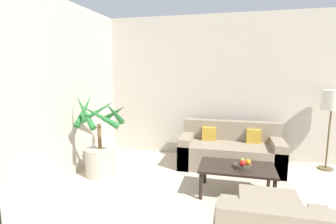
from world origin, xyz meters
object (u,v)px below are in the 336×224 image
floor_lamp (332,104)px  orange_fruit (248,162)px  sofa_loveseat (230,152)px  coffee_table (237,170)px  ottoman (268,213)px  apple_red (243,163)px  fruit_bowl (242,166)px  apple_green (242,161)px  potted_palm (100,148)px

floor_lamp → orange_fruit: bearing=-135.8°
orange_fruit → sofa_loveseat: bearing=102.5°
sofa_loveseat → coffee_table: size_ratio=1.74×
floor_lamp → ottoman: (-1.18, -2.04, -0.95)m
apple_red → ottoman: (0.25, -0.65, -0.30)m
apple_red → ottoman: apple_red is taller
apple_red → ottoman: 0.76m
ottoman → coffee_table: bearing=113.8°
coffee_table → fruit_bowl: fruit_bowl is taller
ottoman → apple_green: bearing=108.3°
coffee_table → apple_green: 0.15m
potted_palm → apple_green: size_ratio=19.47×
fruit_bowl → apple_red: bearing=-92.7°
apple_green → potted_palm: bearing=176.6°
floor_lamp → apple_red: floor_lamp is taller
apple_red → sofa_loveseat: bearing=98.3°
floor_lamp → fruit_bowl: size_ratio=5.85×
floor_lamp → potted_palm: bearing=-162.3°
potted_palm → apple_green: potted_palm is taller
orange_fruit → apple_red: bearing=-136.8°
sofa_loveseat → ottoman: (0.42, -1.77, -0.09)m
apple_red → apple_green: (-0.00, 0.11, -0.01)m
potted_palm → floor_lamp: bearing=17.7°
coffee_table → fruit_bowl: (0.07, -0.01, 0.07)m
floor_lamp → coffee_table: bearing=-138.9°
sofa_loveseat → apple_red: 1.15m
coffee_table → fruit_bowl: 0.10m
orange_fruit → ottoman: size_ratio=0.12×
floor_lamp → apple_green: 2.03m
floor_lamp → fruit_bowl: bearing=-137.1°
orange_fruit → ottoman: orange_fruit is taller
orange_fruit → ottoman: 0.80m
potted_palm → sofa_loveseat: bearing=23.5°
apple_red → ottoman: size_ratio=0.13×
floor_lamp → ottoman: 2.54m
apple_red → floor_lamp: bearing=44.2°
floor_lamp → apple_green: bearing=-138.3°
sofa_loveseat → fruit_bowl: size_ratio=7.40×
fruit_bowl → apple_green: 0.07m
coffee_table → floor_lamp: bearing=41.1°
sofa_loveseat → apple_green: (0.16, -1.00, 0.20)m
apple_red → apple_green: size_ratio=1.18×
apple_red → orange_fruit: (0.07, 0.07, -0.00)m
sofa_loveseat → orange_fruit: bearing=-77.5°
sofa_loveseat → floor_lamp: floor_lamp is taller
fruit_bowl → apple_green: apple_green is taller
orange_fruit → ottoman: bearing=-75.7°
orange_fruit → ottoman: (0.18, -0.72, -0.29)m
potted_palm → orange_fruit: (2.24, -0.18, 0.02)m
potted_palm → floor_lamp: (3.60, 1.15, 0.68)m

